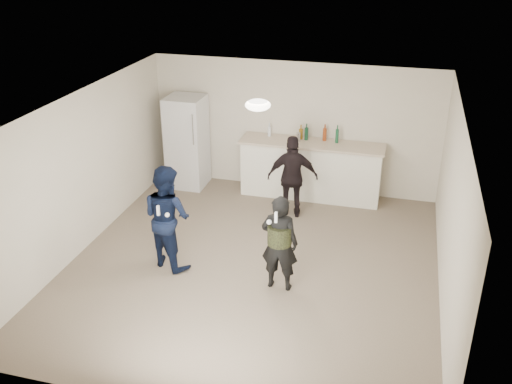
% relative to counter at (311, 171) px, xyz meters
% --- Properties ---
extents(floor, '(6.00, 6.00, 0.00)m').
position_rel_counter_xyz_m(floor, '(-0.41, -2.67, -0.53)').
color(floor, '#6B5B4C').
rests_on(floor, ground).
extents(ceiling, '(6.00, 6.00, 0.00)m').
position_rel_counter_xyz_m(ceiling, '(-0.41, -2.67, 1.98)').
color(ceiling, silver).
rests_on(ceiling, wall_back).
extents(wall_back, '(6.00, 0.00, 6.00)m').
position_rel_counter_xyz_m(wall_back, '(-0.41, 0.33, 0.72)').
color(wall_back, beige).
rests_on(wall_back, floor).
extents(wall_front, '(6.00, 0.00, 6.00)m').
position_rel_counter_xyz_m(wall_front, '(-0.41, -5.67, 0.72)').
color(wall_front, beige).
rests_on(wall_front, floor).
extents(wall_left, '(0.00, 6.00, 6.00)m').
position_rel_counter_xyz_m(wall_left, '(-3.16, -2.67, 0.72)').
color(wall_left, beige).
rests_on(wall_left, floor).
extents(wall_right, '(0.00, 6.00, 6.00)m').
position_rel_counter_xyz_m(wall_right, '(2.34, -2.67, 0.72)').
color(wall_right, beige).
rests_on(wall_right, floor).
extents(counter, '(2.60, 0.56, 1.05)m').
position_rel_counter_xyz_m(counter, '(0.00, 0.00, 0.00)').
color(counter, white).
rests_on(counter, floor).
extents(counter_top, '(2.68, 0.64, 0.04)m').
position_rel_counter_xyz_m(counter_top, '(0.00, 0.00, 0.55)').
color(counter_top, '#C4B098').
rests_on(counter_top, counter).
extents(fridge, '(0.70, 0.70, 1.80)m').
position_rel_counter_xyz_m(fridge, '(-2.45, -0.07, 0.38)').
color(fridge, silver).
rests_on(fridge, floor).
extents(fridge_handle, '(0.02, 0.02, 0.60)m').
position_rel_counter_xyz_m(fridge_handle, '(-2.17, -0.44, 0.78)').
color(fridge_handle, '#BCBBC0').
rests_on(fridge_handle, fridge).
extents(ceiling_dome, '(0.36, 0.36, 0.16)m').
position_rel_counter_xyz_m(ceiling_dome, '(-0.41, -2.37, 1.93)').
color(ceiling_dome, white).
rests_on(ceiling_dome, ceiling).
extents(shaker, '(0.08, 0.08, 0.17)m').
position_rel_counter_xyz_m(shaker, '(-0.26, 0.01, 0.65)').
color(shaker, '#BBBABF').
rests_on(shaker, counter_top).
extents(man, '(0.97, 0.88, 1.62)m').
position_rel_counter_xyz_m(man, '(-1.65, -2.94, 0.28)').
color(man, '#0F1C3F').
rests_on(man, floor).
extents(woman, '(0.53, 0.36, 1.44)m').
position_rel_counter_xyz_m(woman, '(0.10, -3.12, 0.20)').
color(woman, black).
rests_on(woman, floor).
extents(camo_shorts, '(0.34, 0.34, 0.28)m').
position_rel_counter_xyz_m(camo_shorts, '(0.10, -3.12, 0.32)').
color(camo_shorts, '#313B1B').
rests_on(camo_shorts, woman).
extents(spectator, '(0.93, 0.53, 1.50)m').
position_rel_counter_xyz_m(spectator, '(-0.17, -0.88, 0.23)').
color(spectator, black).
rests_on(spectator, floor).
extents(remote_man, '(0.04, 0.04, 0.15)m').
position_rel_counter_xyz_m(remote_man, '(-1.65, -3.22, 0.53)').
color(remote_man, white).
rests_on(remote_man, man).
extents(nunchuk_man, '(0.07, 0.07, 0.07)m').
position_rel_counter_xyz_m(nunchuk_man, '(-1.53, -3.19, 0.45)').
color(nunchuk_man, white).
rests_on(nunchuk_man, man).
extents(remote_woman, '(0.04, 0.04, 0.15)m').
position_rel_counter_xyz_m(remote_woman, '(0.10, -3.37, 0.72)').
color(remote_woman, white).
rests_on(remote_woman, woman).
extents(nunchuk_woman, '(0.07, 0.07, 0.07)m').
position_rel_counter_xyz_m(nunchuk_woman, '(0.00, -3.34, 0.62)').
color(nunchuk_woman, white).
rests_on(nunchuk_woman, woman).
extents(bottle_cluster, '(1.35, 0.12, 0.26)m').
position_rel_counter_xyz_m(bottle_cluster, '(-0.08, 0.15, 0.68)').
color(bottle_cluster, '#916315').
rests_on(bottle_cluster, counter_top).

